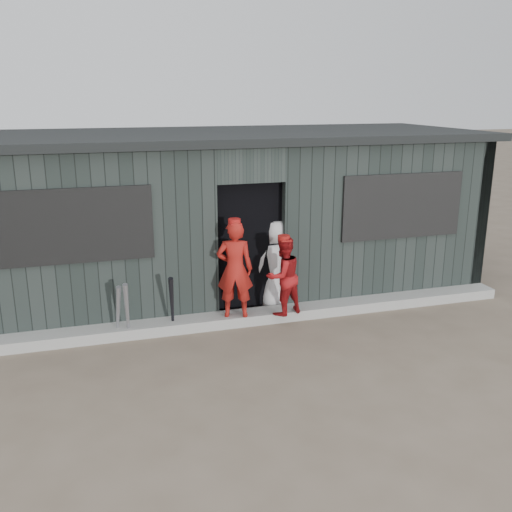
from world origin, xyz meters
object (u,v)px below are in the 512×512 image
object	(u,v)px
bat_mid	(127,311)
player_red_left	(235,269)
player_red_right	(283,276)
bat_right	(172,304)
bat_left	(118,312)
dugout	(227,213)
player_grey_back	(276,264)

from	to	relation	value
bat_mid	player_red_left	distance (m)	1.57
bat_mid	player_red_right	world-z (taller)	player_red_right
bat_mid	bat_right	bearing A→B (deg)	8.38
bat_left	bat_mid	distance (m)	0.14
player_red_right	dugout	size ratio (longest dim) A/B	0.14
player_red_right	player_grey_back	xyz separation A→B (m)	(0.08, 0.59, -0.01)
player_grey_back	bat_mid	bearing A→B (deg)	-3.64
player_red_left	dugout	distance (m)	1.84
bat_left	bat_mid	size ratio (longest dim) A/B	0.94
player_red_left	player_red_right	bearing A→B (deg)	-173.58
player_red_left	player_red_right	world-z (taller)	player_red_left
bat_mid	player_grey_back	xyz separation A→B (m)	(2.27, 0.58, 0.29)
player_red_left	player_grey_back	bearing A→B (deg)	-132.01
player_grey_back	dugout	distance (m)	1.46
bat_left	dugout	size ratio (longest dim) A/B	0.10
bat_left	player_red_right	size ratio (longest dim) A/B	0.71
player_grey_back	dugout	size ratio (longest dim) A/B	0.17
player_red_left	dugout	bearing A→B (deg)	-84.85
bat_mid	player_red_right	bearing A→B (deg)	-0.30
bat_right	player_red_left	bearing A→B (deg)	0.55
bat_mid	dugout	world-z (taller)	dugout
bat_right	dugout	xyz separation A→B (m)	(1.22, 1.76, 0.86)
bat_mid	player_grey_back	bearing A→B (deg)	14.39
player_red_left	player_red_right	xyz separation A→B (m)	(0.68, -0.11, -0.13)
player_grey_back	dugout	world-z (taller)	dugout
player_red_left	dugout	size ratio (longest dim) A/B	0.17
player_grey_back	player_red_right	bearing A→B (deg)	63.90
bat_mid	player_red_right	xyz separation A→B (m)	(2.19, -0.01, 0.29)
bat_right	player_red_right	size ratio (longest dim) A/B	0.76
player_red_left	player_grey_back	size ratio (longest dim) A/B	0.98
player_red_left	player_red_right	size ratio (longest dim) A/B	1.22
bat_left	player_grey_back	xyz separation A→B (m)	(2.39, 0.50, 0.31)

